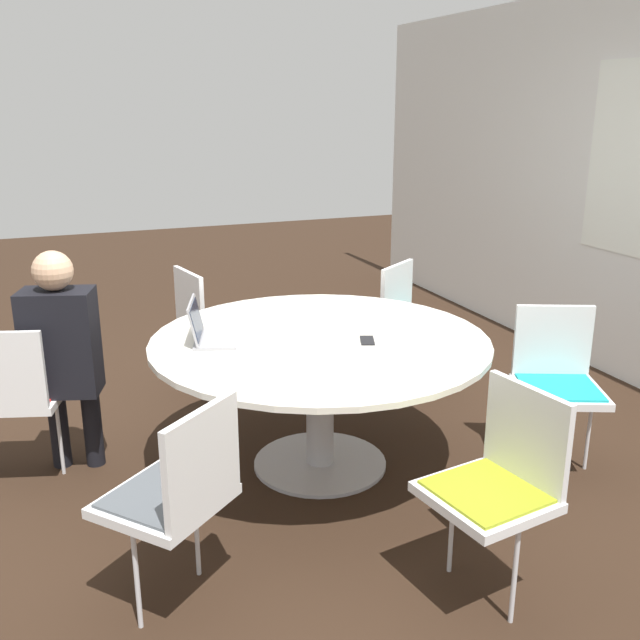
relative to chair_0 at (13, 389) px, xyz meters
The scene contains 11 objects.
ground_plane 1.65m from the chair_0, 74.97° to the left, with size 16.00×16.00×0.00m, color black.
conference_table 1.57m from the chair_0, 74.97° to the left, with size 1.78×1.78×0.74m.
chair_0 is the anchor object (origin of this frame).
chair_1 1.40m from the chair_0, 24.79° to the left, with size 0.60×0.61×0.87m.
chair_2 2.42m from the chair_0, 47.14° to the left, with size 0.50×0.48×0.87m.
chair_3 2.84m from the chair_0, 72.49° to the left, with size 0.56×0.57×0.87m.
chair_4 2.54m from the chair_0, 98.67° to the left, with size 0.60×0.60×0.87m.
chair_5 1.45m from the chair_0, 124.47° to the left, with size 0.51×0.50×0.87m.
person_0 0.32m from the chair_0, 91.59° to the left, with size 0.33×0.41×1.22m.
laptop 1.02m from the chair_0, 76.42° to the left, with size 0.38×0.32×0.21m.
cell_phone 1.82m from the chair_0, 72.57° to the left, with size 0.16×0.12×0.01m.
Camera 1 is at (3.28, -1.31, 1.92)m, focal length 40.00 mm.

